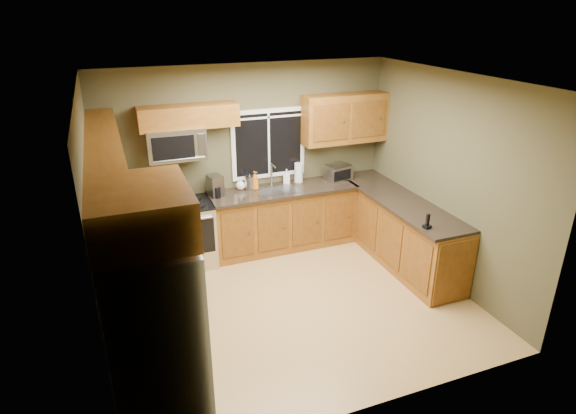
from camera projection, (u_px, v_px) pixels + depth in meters
floor at (294, 303)px, 5.97m from camera, size 4.20×4.20×0.00m
ceiling at (296, 81)px, 4.92m from camera, size 4.20×4.20×0.00m
back_wall at (249, 159)px, 6.99m from camera, size 4.20×0.00×4.20m
front_wall at (378, 281)px, 3.90m from camera, size 4.20×0.00×4.20m
left_wall at (98, 232)px, 4.75m from camera, size 0.00×3.60×3.60m
right_wall at (447, 180)px, 6.14m from camera, size 0.00×3.60×3.60m
window at (269, 144)px, 7.00m from camera, size 1.12×0.03×1.02m
base_cabinets_left at (136, 281)px, 5.61m from camera, size 0.60×2.65×0.90m
countertop_left at (134, 244)px, 5.43m from camera, size 0.65×2.65×0.04m
base_cabinets_back at (283, 219)px, 7.22m from camera, size 2.17×0.60×0.90m
countertop_back at (284, 190)px, 7.02m from camera, size 2.17×0.65×0.04m
base_cabinets_peninsula at (397, 230)px, 6.86m from camera, size 0.60×2.52×0.90m
countertop_peninsula at (399, 200)px, 6.67m from camera, size 0.65×2.50×0.04m
upper_cabinets_left at (106, 167)px, 5.01m from camera, size 0.33×2.65×0.72m
upper_cabinets_back_left at (189, 116)px, 6.29m from camera, size 1.30×0.33×0.30m
upper_cabinets_back_right at (345, 118)px, 7.13m from camera, size 1.30×0.33×0.72m
upper_cabinet_over_fridge at (140, 212)px, 3.49m from camera, size 0.72×0.90×0.38m
refrigerator at (157, 339)px, 3.92m from camera, size 0.74×0.90×1.80m
range at (186, 234)px, 6.70m from camera, size 0.76×0.69×0.94m
microwave at (176, 144)px, 6.33m from camera, size 0.76×0.41×0.42m
sink at (276, 189)px, 6.98m from camera, size 0.60×0.42×0.36m
toaster_oven at (338, 172)px, 7.34m from camera, size 0.42×0.36×0.23m
coffee_maker at (215, 187)px, 6.70m from camera, size 0.22×0.27×0.30m
kettle at (250, 182)px, 6.95m from camera, size 0.15×0.15×0.25m
paper_towel_roll at (299, 173)px, 7.24m from camera, size 0.13×0.13×0.32m
soap_bottle_a at (255, 180)px, 6.95m from camera, size 0.14×0.14×0.27m
soap_bottle_b at (287, 176)px, 7.21m from camera, size 0.12×0.12×0.21m
soap_bottle_c at (241, 184)px, 6.96m from camera, size 0.17×0.17×0.17m
cordless_phone at (427, 224)px, 5.76m from camera, size 0.09×0.09×0.18m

